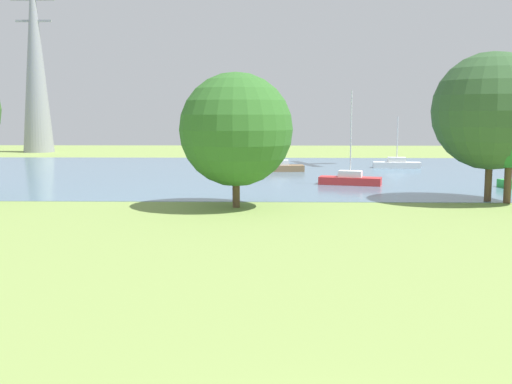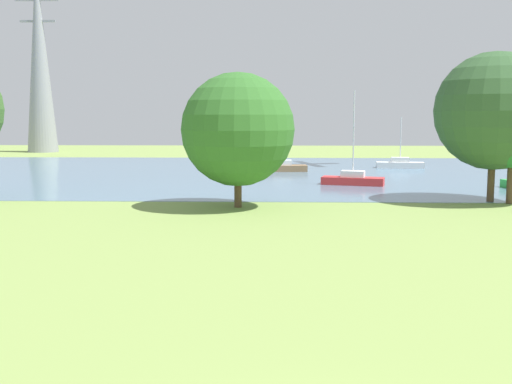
% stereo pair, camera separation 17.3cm
% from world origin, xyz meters
% --- Properties ---
extents(ground_plane, '(160.00, 160.00, 0.00)m').
position_xyz_m(ground_plane, '(0.00, 22.00, 0.00)').
color(ground_plane, '#7F994C').
extents(water_surface, '(140.00, 40.00, 0.02)m').
position_xyz_m(water_surface, '(0.00, 50.00, 0.01)').
color(water_surface, slate).
rests_on(water_surface, ground).
extents(sailboat_white, '(4.93, 1.99, 5.24)m').
position_xyz_m(sailboat_white, '(12.02, 55.34, 0.44)').
color(sailboat_white, white).
rests_on(sailboat_white, water_surface).
extents(sailboat_red, '(5.02, 2.68, 7.30)m').
position_xyz_m(sailboat_red, '(5.20, 39.75, 0.47)').
color(sailboat_red, red).
rests_on(sailboat_red, water_surface).
extents(sailboat_brown, '(4.89, 1.82, 6.73)m').
position_xyz_m(sailboat_brown, '(-0.21, 51.10, 0.46)').
color(sailboat_brown, brown).
rests_on(sailboat_brown, water_surface).
extents(tree_west_far, '(6.67, 6.67, 7.94)m').
position_xyz_m(tree_west_far, '(-3.08, 27.79, 4.60)').
color(tree_west_far, brown).
rests_on(tree_west_far, ground).
extents(tree_east_far, '(7.34, 7.34, 9.37)m').
position_xyz_m(tree_east_far, '(12.73, 30.64, 5.69)').
color(tree_east_far, brown).
rests_on(tree_east_far, ground).
extents(tree_mid_shore, '(5.19, 5.19, 7.37)m').
position_xyz_m(tree_mid_shore, '(13.67, 29.92, 4.77)').
color(tree_mid_shore, brown).
rests_on(tree_mid_shore, ground).
extents(electricity_pylon, '(6.40, 4.40, 27.41)m').
position_xyz_m(electricity_pylon, '(-35.30, 81.82, 13.72)').
color(electricity_pylon, gray).
rests_on(electricity_pylon, ground).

